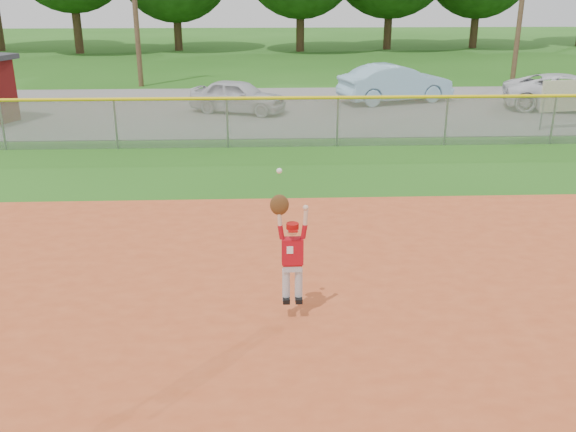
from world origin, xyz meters
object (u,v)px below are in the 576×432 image
object	(u,v)px
car_blue	(396,83)
sponsor_sign	(566,97)
car_white_b	(569,92)
car_white_a	(238,96)
ballplayer	(291,250)

from	to	relation	value
car_blue	sponsor_sign	world-z (taller)	sponsor_sign
car_blue	car_white_b	distance (m)	6.66
car_white_b	sponsor_sign	xyz separation A→B (m)	(-1.68, -3.32, 0.40)
car_white_a	car_white_b	distance (m)	12.78
car_white_b	ballplayer	distance (m)	19.59
car_white_a	ballplayer	bearing A→B (deg)	-154.82
car_blue	car_white_a	bearing A→B (deg)	89.42
car_blue	sponsor_sign	distance (m)	7.05
car_white_a	sponsor_sign	size ratio (longest dim) A/B	1.96
car_white_b	car_blue	bearing A→B (deg)	86.80
car_white_a	car_white_b	size ratio (longest dim) A/B	0.75
car_white_a	sponsor_sign	distance (m)	11.60
car_blue	car_white_b	world-z (taller)	car_blue
car_white_a	car_blue	distance (m)	6.69
car_white_a	car_white_b	world-z (taller)	car_white_b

